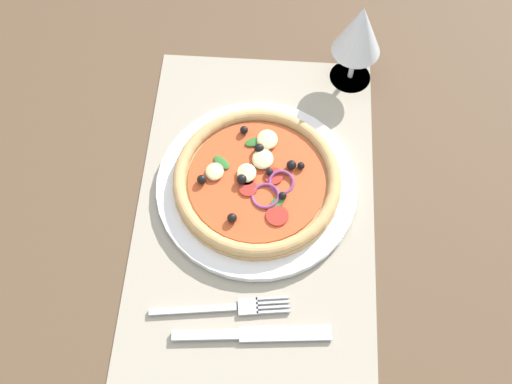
{
  "coord_description": "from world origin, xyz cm",
  "views": [
    {
      "loc": [
        39.04,
        2.64,
        77.18
      ],
      "look_at": [
        -0.79,
        0.0,
        2.57
      ],
      "focal_mm": 43.5,
      "sensor_mm": 36.0,
      "label": 1
    }
  ],
  "objects_px": {
    "knife": "(254,334)",
    "plate": "(255,186)",
    "fork": "(228,308)",
    "wine_glass": "(359,33)",
    "pizza": "(255,180)"
  },
  "relations": [
    {
      "from": "knife",
      "to": "plate",
      "type": "bearing_deg",
      "value": 88.23
    },
    {
      "from": "plate",
      "to": "knife",
      "type": "height_order",
      "value": "plate"
    },
    {
      "from": "fork",
      "to": "knife",
      "type": "bearing_deg",
      "value": -49.6
    },
    {
      "from": "wine_glass",
      "to": "plate",
      "type": "bearing_deg",
      "value": -32.9
    },
    {
      "from": "plate",
      "to": "pizza",
      "type": "bearing_deg",
      "value": 169.29
    },
    {
      "from": "plate",
      "to": "pizza",
      "type": "distance_m",
      "value": 0.02
    },
    {
      "from": "wine_glass",
      "to": "knife",
      "type": "bearing_deg",
      "value": -16.38
    },
    {
      "from": "pizza",
      "to": "knife",
      "type": "height_order",
      "value": "pizza"
    },
    {
      "from": "fork",
      "to": "wine_glass",
      "type": "height_order",
      "value": "wine_glass"
    },
    {
      "from": "plate",
      "to": "knife",
      "type": "distance_m",
      "value": 0.21
    },
    {
      "from": "plate",
      "to": "pizza",
      "type": "height_order",
      "value": "pizza"
    },
    {
      "from": "pizza",
      "to": "fork",
      "type": "distance_m",
      "value": 0.18
    },
    {
      "from": "pizza",
      "to": "wine_glass",
      "type": "bearing_deg",
      "value": 147.05
    },
    {
      "from": "pizza",
      "to": "wine_glass",
      "type": "distance_m",
      "value": 0.26
    },
    {
      "from": "pizza",
      "to": "wine_glass",
      "type": "height_order",
      "value": "wine_glass"
    }
  ]
}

